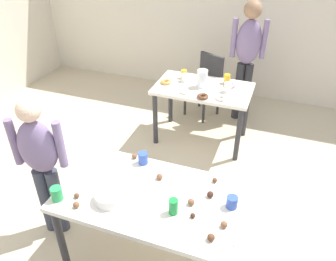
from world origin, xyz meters
TOP-DOWN VIEW (x-y plane):
  - ground_plane at (0.00, 0.00)m, footprint 6.40×6.40m
  - wall_back at (0.00, 3.20)m, footprint 6.40×0.10m
  - dining_table_near at (0.14, -0.23)m, footprint 1.36×0.81m
  - dining_table_far at (0.04, 1.67)m, footprint 1.15×0.68m
  - chair_far_table at (-0.08, 2.37)m, footprint 0.52×0.52m
  - person_girl_near at (-0.82, -0.23)m, footprint 0.45×0.28m
  - person_adult_far at (0.43, 2.39)m, footprint 0.46×0.26m
  - mixing_bowl at (-0.11, -0.39)m, footprint 0.22×0.22m
  - soda_can at (0.37, -0.34)m, footprint 0.07×0.07m
  - fork_near at (-0.37, -0.03)m, footprint 0.17×0.02m
  - cup_near_0 at (-0.48, -0.51)m, footprint 0.08×0.08m
  - cup_near_1 at (-0.05, 0.10)m, footprint 0.08×0.08m
  - cup_near_2 at (0.74, -0.15)m, footprint 0.08×0.08m
  - cake_ball_0 at (-0.15, 0.13)m, footprint 0.04×0.04m
  - cake_ball_1 at (0.67, -0.48)m, footprint 0.05×0.05m
  - cake_ball_2 at (0.57, -0.10)m, footprint 0.05×0.05m
  - cake_ball_3 at (-0.35, -0.45)m, footprint 0.04×0.04m
  - cake_ball_4 at (0.57, 0.07)m, footprint 0.04×0.04m
  - cake_ball_5 at (-0.30, -0.53)m, footprint 0.05×0.05m
  - cake_ball_6 at (0.46, -0.22)m, footprint 0.05×0.05m
  - cake_ball_7 at (0.73, -0.35)m, footprint 0.05×0.05m
  - cake_ball_8 at (-0.23, -0.32)m, footprint 0.04×0.04m
  - cake_ball_9 at (0.15, -0.05)m, footprint 0.05×0.05m
  - cake_ball_10 at (0.51, -0.34)m, footprint 0.04×0.04m
  - pitcher_far at (0.02, 1.68)m, footprint 0.13×0.13m
  - cup_far_0 at (0.34, 1.65)m, footprint 0.09×0.09m
  - cup_far_1 at (0.28, 1.88)m, footprint 0.08×0.08m
  - cup_far_2 at (-0.22, 1.76)m, footprint 0.08×0.08m
  - cup_far_3 at (-0.26, 1.85)m, footprint 0.07×0.07m
  - donut_far_0 at (0.11, 1.40)m, footprint 0.13×0.13m
  - donut_far_1 at (-0.41, 1.62)m, footprint 0.13×0.13m
  - donut_far_2 at (0.32, 1.44)m, footprint 0.13×0.13m
  - donut_far_3 at (0.34, 1.80)m, footprint 0.14×0.14m
  - donut_far_4 at (-0.13, 1.45)m, footprint 0.10×0.10m

SIDE VIEW (x-z plane):
  - ground_plane at x=0.00m, z-range 0.00..0.00m
  - chair_far_table at x=-0.08m, z-range 0.06..0.93m
  - dining_table_far at x=0.04m, z-range 0.26..1.01m
  - dining_table_near at x=0.14m, z-range 0.28..1.03m
  - fork_near at x=-0.37m, z-range 0.75..0.76m
  - donut_far_4 at x=-0.13m, z-range 0.75..0.78m
  - cake_ball_10 at x=0.51m, z-range 0.75..0.79m
  - cake_ball_8 at x=-0.23m, z-range 0.75..0.79m
  - donut_far_2 at x=0.32m, z-range 0.75..0.79m
  - donut_far_0 at x=0.11m, z-range 0.75..0.79m
  - cake_ball_4 at x=0.57m, z-range 0.75..0.79m
  - donut_far_1 at x=-0.41m, z-range 0.75..0.79m
  - cake_ball_3 at x=-0.35m, z-range 0.75..0.79m
  - donut_far_3 at x=0.34m, z-range 0.75..0.79m
  - cake_ball_0 at x=-0.15m, z-range 0.75..0.79m
  - cake_ball_5 at x=-0.30m, z-range 0.75..0.80m
  - cake_ball_7 at x=0.73m, z-range 0.75..0.80m
  - cake_ball_6 at x=0.46m, z-range 0.75..0.80m
  - cake_ball_2 at x=0.57m, z-range 0.75..0.80m
  - cake_ball_1 at x=0.67m, z-range 0.75..0.80m
  - cake_ball_9 at x=0.15m, z-range 0.75..0.80m
  - mixing_bowl at x=-0.11m, z-range 0.75..0.83m
  - cup_near_2 at x=0.74m, z-range 0.75..0.84m
  - cup_far_2 at x=-0.22m, z-range 0.75..0.84m
  - cup_near_1 at x=-0.05m, z-range 0.75..0.85m
  - cup_far_3 at x=-0.26m, z-range 0.75..0.86m
  - cup_near_0 at x=-0.48m, z-range 0.75..0.86m
  - cup_far_1 at x=0.28m, z-range 0.75..0.86m
  - cup_far_0 at x=0.34m, z-range 0.75..0.87m
  - soda_can at x=0.37m, z-range 0.75..0.87m
  - person_girl_near at x=-0.82m, z-range 0.13..1.51m
  - pitcher_far at x=0.02m, z-range 0.75..0.96m
  - person_adult_far at x=0.43m, z-range 0.17..1.81m
  - wall_back at x=0.00m, z-range 0.00..2.60m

